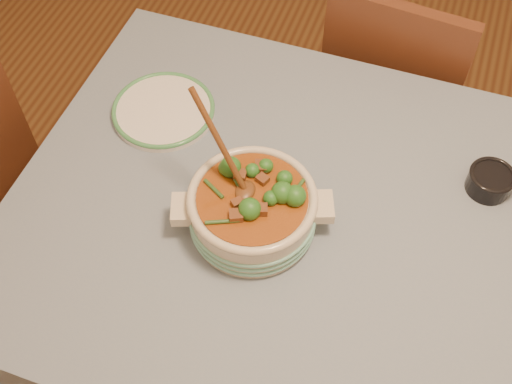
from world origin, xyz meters
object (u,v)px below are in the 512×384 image
condiment_bowl (490,180)px  chair_far (392,85)px  stew_casserole (252,207)px  white_plate (164,110)px  dining_table (367,257)px

condiment_bowl → chair_far: size_ratio=0.12×
condiment_bowl → stew_casserole: bearing=-150.2°
stew_casserole → white_plate: (-0.33, 0.24, -0.06)m
white_plate → chair_far: size_ratio=0.36×
white_plate → chair_far: 0.80m
white_plate → stew_casserole: bearing=-36.7°
stew_casserole → condiment_bowl: (0.49, 0.28, -0.04)m
dining_table → condiment_bowl: bearing=44.8°
white_plate → condiment_bowl: 0.82m
dining_table → condiment_bowl: (0.22, 0.22, 0.12)m
dining_table → condiment_bowl: size_ratio=15.63×
stew_casserole → chair_far: (0.19, 0.80, -0.32)m
stew_casserole → chair_far: 0.88m
white_plate → condiment_bowl: size_ratio=3.02×
chair_far → white_plate: bearing=52.2°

